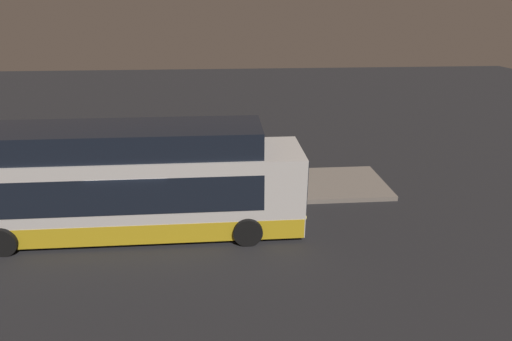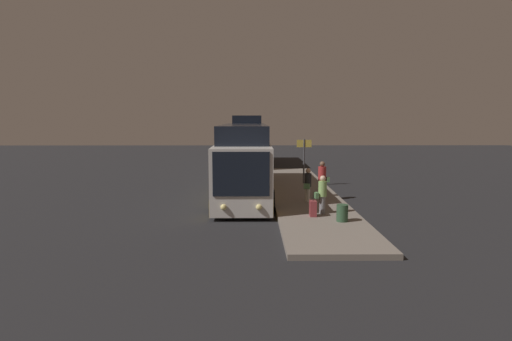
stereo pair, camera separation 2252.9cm
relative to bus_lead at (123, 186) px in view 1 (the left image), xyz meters
name	(u,v)px [view 1 (the left image)]	position (x,y,z in m)	size (l,w,h in m)	color
ground	(142,231)	(0.46, -0.13, -1.70)	(80.00, 80.00, 0.00)	#232326
platform	(156,189)	(0.46, 3.16, -1.60)	(20.00, 3.39, 0.19)	slate
bus_lead	(123,186)	(0.00, 0.00, 0.00)	(12.11, 2.85, 3.79)	silver
passenger_boarding	(186,159)	(1.74, 3.97, -0.55)	(0.40, 0.57, 1.78)	gray
passenger_waiting	(215,168)	(3.02, 3.07, -0.64)	(0.56, 0.44, 1.59)	silver
passenger_with_bags	(270,164)	(5.40, 3.33, -0.65)	(0.40, 0.56, 1.59)	gray
suitcase	(282,179)	(5.88, 2.89, -1.19)	(0.40, 0.26, 0.88)	maroon
sign_post	(84,148)	(-2.36, 3.56, 0.23)	(0.10, 0.89, 2.69)	#4C4C51
trash_bin	(297,170)	(6.69, 3.89, -1.18)	(0.44, 0.44, 0.65)	#2D4C33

